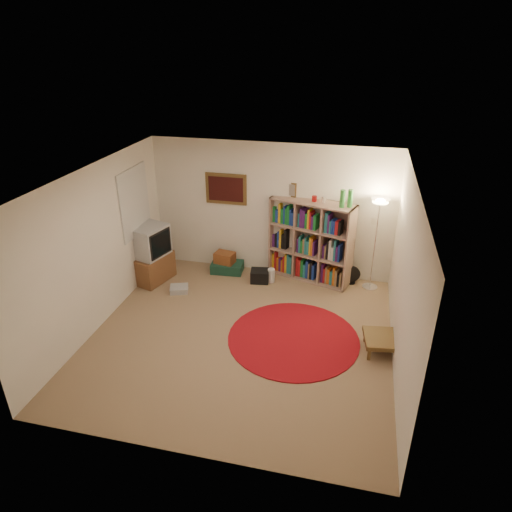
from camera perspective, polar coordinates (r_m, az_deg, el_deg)
The scene contains 12 objects.
room at distance 6.51m, azimuth -2.43°, elevation -0.67°, with size 4.54×4.54×2.54m.
bookshelf at distance 8.44m, azimuth 6.74°, elevation 1.80°, with size 1.59×0.87×1.84m.
floor_lamp at distance 8.03m, azimuth 15.09°, elevation 4.98°, with size 0.39×0.39×1.71m.
floor_fan at distance 8.60m, azimuth 11.88°, elevation -2.34°, with size 0.31×0.20×0.34m.
tv_stand at distance 8.61m, azimuth -12.98°, elevation 0.17°, with size 0.71×0.86×1.08m.
dvd_box at distance 8.33m, azimuth -9.58°, elevation -4.09°, with size 0.39×0.35×0.11m.
suitcase at distance 8.89m, azimuth -3.61°, elevation -1.39°, with size 0.62×0.43×0.19m.
wicker_basket at distance 8.80m, azimuth -3.93°, elevation -0.21°, with size 0.41×0.32×0.21m.
duffel_bag at distance 8.51m, azimuth 0.48°, elevation -2.50°, with size 0.37×0.32×0.23m.
paper_towel at distance 8.49m, azimuth 1.91°, elevation -2.45°, with size 0.16×0.16×0.27m.
red_rug at distance 7.08m, azimuth 4.70°, elevation -10.21°, with size 2.00×2.00×0.02m.
side_table at distance 6.95m, azimuth 15.61°, elevation -10.00°, with size 0.61×0.61×0.25m.
Camera 1 is at (1.54, -5.54, 4.19)m, focal length 32.00 mm.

